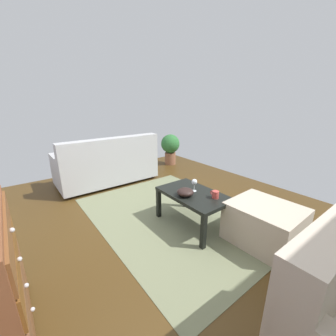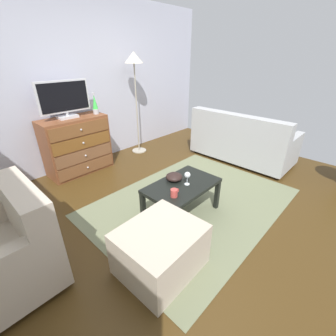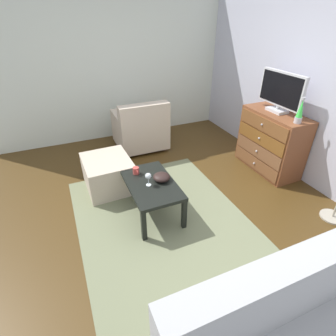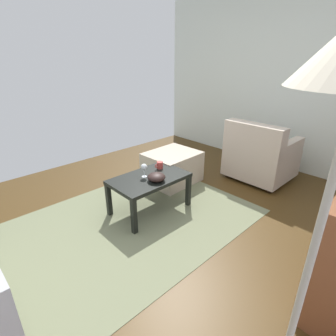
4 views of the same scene
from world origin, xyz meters
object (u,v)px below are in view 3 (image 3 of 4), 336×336
dresser (271,142)px  ottoman (108,173)px  coffee_table (151,186)px  armchair (141,129)px  lava_lamp (300,112)px  bowl_decorative (161,177)px  mug (136,171)px  tv (281,91)px  wine_glass (148,176)px

dresser → ottoman: bearing=-101.0°
dresser → coffee_table: bearing=-82.5°
ottoman → armchair: bearing=140.8°
lava_lamp → armchair: lava_lamp is taller
lava_lamp → bowl_decorative: bearing=-93.9°
mug → bowl_decorative: bowl_decorative is taller
tv → ottoman: tv is taller
bowl_decorative → armchair: (-1.71, 0.30, -0.12)m
dresser → bowl_decorative: 1.88m
mug → wine_glass: bearing=11.7°
dresser → tv: bearing=152.9°
ottoman → coffee_table: bearing=27.0°
coffee_table → wine_glass: wine_glass is taller
coffee_table → dresser: bearing=97.5°
lava_lamp → coffee_table: bearing=-93.8°
armchair → mug: bearing=-20.1°
coffee_table → mug: size_ratio=7.62×
ottoman → bowl_decorative: bearing=34.3°
armchair → ottoman: (0.98, -0.80, -0.13)m
mug → bowl_decorative: bearing=42.2°
tv → ottoman: bearing=-99.8°
wine_glass → mug: (-0.29, -0.06, -0.07)m
lava_lamp → armchair: 2.48m
armchair → tv: bearing=48.8°
tv → bowl_decorative: tv is taller
bowl_decorative → tv: bearing=99.5°
dresser → armchair: bearing=-132.6°
mug → bowl_decorative: size_ratio=0.58×
tv → ottoman: 2.61m
mug → ottoman: bearing=-150.6°
wine_glass → ottoman: (-0.76, -0.33, -0.32)m
coffee_table → ottoman: size_ratio=1.24×
bowl_decorative → coffee_table: bearing=-92.6°
wine_glass → armchair: (-1.74, 0.47, -0.19)m
wine_glass → mug: 0.30m
lava_lamp → dresser: bearing=173.7°
coffee_table → bowl_decorative: bowl_decorative is taller
tv → coffee_table: (0.31, -2.02, -0.81)m
lava_lamp → bowl_decorative: (-0.12, -1.82, -0.57)m
wine_glass → ottoman: size_ratio=0.22×
tv → dresser: bearing=-27.1°
armchair → bowl_decorative: bearing=-10.0°
dresser → tv: tv is taller
tv → armchair: (-1.39, -1.59, -0.83)m
coffee_table → lava_lamp: bearing=86.2°
bowl_decorative → armchair: size_ratio=0.23×
dresser → ottoman: (-0.46, -2.36, -0.23)m
bowl_decorative → ottoman: 0.92m
lava_lamp → armchair: bearing=-140.3°
tv → wine_glass: bearing=-80.4°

